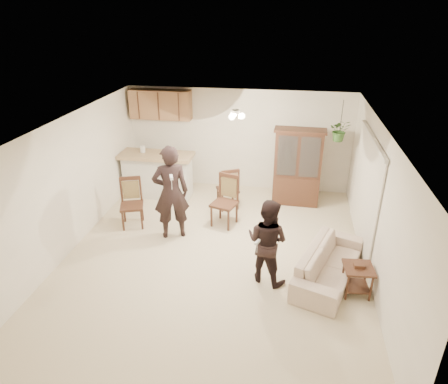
% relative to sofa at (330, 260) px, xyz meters
% --- Properties ---
extents(floor, '(6.50, 6.50, 0.00)m').
position_rel_sofa_xyz_m(floor, '(-2.06, 0.36, -0.37)').
color(floor, beige).
rests_on(floor, ground).
extents(ceiling, '(5.50, 6.50, 0.02)m').
position_rel_sofa_xyz_m(ceiling, '(-2.06, 0.36, 2.13)').
color(ceiling, silver).
rests_on(ceiling, wall_back).
extents(wall_back, '(5.50, 0.02, 2.50)m').
position_rel_sofa_xyz_m(wall_back, '(-2.06, 3.61, 0.88)').
color(wall_back, beige).
rests_on(wall_back, ground).
extents(wall_front, '(5.50, 0.02, 2.50)m').
position_rel_sofa_xyz_m(wall_front, '(-2.06, -2.89, 0.88)').
color(wall_front, beige).
rests_on(wall_front, ground).
extents(wall_left, '(0.02, 6.50, 2.50)m').
position_rel_sofa_xyz_m(wall_left, '(-4.81, 0.36, 0.88)').
color(wall_left, beige).
rests_on(wall_left, ground).
extents(wall_right, '(0.02, 6.50, 2.50)m').
position_rel_sofa_xyz_m(wall_right, '(0.69, 0.36, 0.88)').
color(wall_right, beige).
rests_on(wall_right, ground).
extents(breakfast_bar, '(1.60, 0.55, 1.00)m').
position_rel_sofa_xyz_m(breakfast_bar, '(-3.91, 2.71, 0.13)').
color(breakfast_bar, silver).
rests_on(breakfast_bar, floor).
extents(bar_top, '(1.75, 0.70, 0.08)m').
position_rel_sofa_xyz_m(bar_top, '(-3.91, 2.71, 0.68)').
color(bar_top, tan).
rests_on(bar_top, breakfast_bar).
extents(upper_cabinets, '(1.50, 0.34, 0.70)m').
position_rel_sofa_xyz_m(upper_cabinets, '(-3.96, 3.43, 1.73)').
color(upper_cabinets, brown).
rests_on(upper_cabinets, wall_back).
extents(vertical_blinds, '(0.06, 2.30, 2.10)m').
position_rel_sofa_xyz_m(vertical_blinds, '(0.65, 1.26, 0.73)').
color(vertical_blinds, beige).
rests_on(vertical_blinds, wall_right).
extents(ceiling_fixture, '(0.36, 0.36, 0.20)m').
position_rel_sofa_xyz_m(ceiling_fixture, '(-1.86, 1.56, 2.03)').
color(ceiling_fixture, beige).
rests_on(ceiling_fixture, ceiling).
extents(hanging_plant, '(0.43, 0.37, 0.48)m').
position_rel_sofa_xyz_m(hanging_plant, '(0.24, 2.76, 1.48)').
color(hanging_plant, '#2C5522').
rests_on(hanging_plant, ceiling).
extents(plant_cord, '(0.01, 0.01, 0.65)m').
position_rel_sofa_xyz_m(plant_cord, '(0.24, 2.76, 1.81)').
color(plant_cord, black).
rests_on(plant_cord, ceiling).
extents(sofa, '(1.32, 2.01, 0.73)m').
position_rel_sofa_xyz_m(sofa, '(0.00, 0.00, 0.00)').
color(sofa, beige).
rests_on(sofa, floor).
extents(adult, '(0.77, 0.64, 1.80)m').
position_rel_sofa_xyz_m(adult, '(-3.03, 0.93, 0.53)').
color(adult, black).
rests_on(adult, floor).
extents(child, '(0.81, 0.73, 1.35)m').
position_rel_sofa_xyz_m(child, '(-1.07, -0.20, 0.31)').
color(child, black).
rests_on(child, floor).
extents(china_hutch, '(1.16, 0.48, 1.81)m').
position_rel_sofa_xyz_m(china_hutch, '(-0.59, 2.86, 0.53)').
color(china_hutch, '#361E13').
rests_on(china_hutch, floor).
extents(side_table, '(0.50, 0.50, 0.56)m').
position_rel_sofa_xyz_m(side_table, '(0.41, -0.33, -0.10)').
color(side_table, '#361E13').
rests_on(side_table, floor).
extents(chair_bar, '(0.59, 0.59, 1.05)m').
position_rel_sofa_xyz_m(chair_bar, '(-3.99, 1.18, -0.07)').
color(chair_bar, '#361E13').
rests_on(chair_bar, floor).
extents(chair_hutch_left, '(0.61, 0.61, 1.10)m').
position_rel_sofa_xyz_m(chair_hutch_left, '(-2.08, 1.55, -0.06)').
color(chair_hutch_left, '#361E13').
rests_on(chair_hutch_left, floor).
extents(chair_hutch_right, '(0.60, 0.60, 1.01)m').
position_rel_sofa_xyz_m(chair_hutch_right, '(-2.13, 2.36, -0.08)').
color(chair_hutch_right, '#361E13').
rests_on(chair_hutch_right, floor).
extents(controller_adult, '(0.11, 0.17, 0.05)m').
position_rel_sofa_xyz_m(controller_adult, '(-2.87, 0.51, 1.11)').
color(controller_adult, silver).
rests_on(controller_adult, adult).
extents(controller_child, '(0.09, 0.14, 0.04)m').
position_rel_sofa_xyz_m(controller_child, '(-1.21, -0.52, 0.56)').
color(controller_child, silver).
rests_on(controller_child, child).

